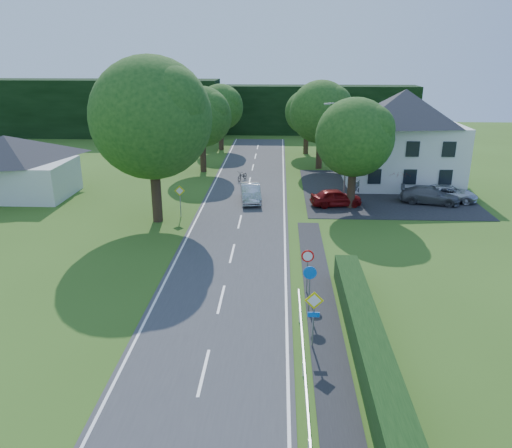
{
  "coord_description": "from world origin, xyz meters",
  "views": [
    {
      "loc": [
        2.79,
        -10.21,
        11.76
      ],
      "look_at": [
        1.49,
        17.56,
        2.11
      ],
      "focal_mm": 35.0,
      "sensor_mm": 36.0,
      "label": 1
    }
  ],
  "objects_px": {
    "parked_car_grey": "(430,195)",
    "motorcycle": "(242,176)",
    "parked_car_silver_b": "(448,193)",
    "parked_car_silver_a": "(375,183)",
    "streetlight": "(345,147)",
    "parked_car_red": "(336,198)",
    "parasol": "(398,182)",
    "moving_car": "(251,193)"
  },
  "relations": [
    {
      "from": "parked_car_red",
      "to": "streetlight",
      "type": "bearing_deg",
      "value": -31.4
    },
    {
      "from": "streetlight",
      "to": "parked_car_silver_a",
      "type": "bearing_deg",
      "value": 41.97
    },
    {
      "from": "motorcycle",
      "to": "parked_car_red",
      "type": "relative_size",
      "value": 0.44
    },
    {
      "from": "moving_car",
      "to": "parked_car_red",
      "type": "bearing_deg",
      "value": -14.6
    },
    {
      "from": "streetlight",
      "to": "moving_car",
      "type": "bearing_deg",
      "value": -174.26
    },
    {
      "from": "parked_car_silver_a",
      "to": "parked_car_silver_b",
      "type": "relative_size",
      "value": 0.97
    },
    {
      "from": "parasol",
      "to": "parked_car_silver_a",
      "type": "bearing_deg",
      "value": 160.93
    },
    {
      "from": "moving_car",
      "to": "parked_car_silver_a",
      "type": "relative_size",
      "value": 0.98
    },
    {
      "from": "parked_car_silver_b",
      "to": "parked_car_silver_a",
      "type": "bearing_deg",
      "value": 76.57
    },
    {
      "from": "moving_car",
      "to": "parked_car_red",
      "type": "distance_m",
      "value": 6.94
    },
    {
      "from": "parked_car_silver_a",
      "to": "parked_car_silver_b",
      "type": "distance_m",
      "value": 6.17
    },
    {
      "from": "parked_car_red",
      "to": "parked_car_grey",
      "type": "relative_size",
      "value": 0.87
    },
    {
      "from": "motorcycle",
      "to": "parked_car_red",
      "type": "bearing_deg",
      "value": -22.09
    },
    {
      "from": "streetlight",
      "to": "parked_car_silver_b",
      "type": "relative_size",
      "value": 1.73
    },
    {
      "from": "parked_car_grey",
      "to": "streetlight",
      "type": "bearing_deg",
      "value": 98.75
    },
    {
      "from": "moving_car",
      "to": "parked_car_grey",
      "type": "bearing_deg",
      "value": -6.08
    },
    {
      "from": "parked_car_silver_a",
      "to": "parasol",
      "type": "xyz_separation_m",
      "value": [
        1.87,
        -0.65,
        0.3
      ]
    },
    {
      "from": "moving_car",
      "to": "parasol",
      "type": "xyz_separation_m",
      "value": [
        12.62,
        2.98,
        0.31
      ]
    },
    {
      "from": "streetlight",
      "to": "parked_car_red",
      "type": "relative_size",
      "value": 1.97
    },
    {
      "from": "parked_car_grey",
      "to": "motorcycle",
      "type": "bearing_deg",
      "value": 80.19
    },
    {
      "from": "streetlight",
      "to": "motorcycle",
      "type": "distance_m",
      "value": 11.46
    },
    {
      "from": "parked_car_silver_a",
      "to": "parked_car_grey",
      "type": "xyz_separation_m",
      "value": [
        3.83,
        -3.46,
        -0.06
      ]
    },
    {
      "from": "parked_car_red",
      "to": "moving_car",
      "type": "bearing_deg",
      "value": 72.52
    },
    {
      "from": "parked_car_silver_b",
      "to": "parasol",
      "type": "height_order",
      "value": "parasol"
    },
    {
      "from": "streetlight",
      "to": "parasol",
      "type": "height_order",
      "value": "streetlight"
    },
    {
      "from": "parked_car_red",
      "to": "parked_car_grey",
      "type": "distance_m",
      "value": 7.78
    },
    {
      "from": "moving_car",
      "to": "parked_car_red",
      "type": "xyz_separation_m",
      "value": [
        6.88,
        -0.95,
        -0.03
      ]
    },
    {
      "from": "parked_car_silver_a",
      "to": "parked_car_grey",
      "type": "distance_m",
      "value": 5.16
    },
    {
      "from": "moving_car",
      "to": "parked_car_silver_a",
      "type": "height_order",
      "value": "parked_car_silver_a"
    },
    {
      "from": "motorcycle",
      "to": "parked_car_grey",
      "type": "bearing_deg",
      "value": -0.97
    },
    {
      "from": "parked_car_red",
      "to": "parked_car_silver_a",
      "type": "height_order",
      "value": "parked_car_silver_a"
    },
    {
      "from": "parked_car_red",
      "to": "parasol",
      "type": "relative_size",
      "value": 1.76
    },
    {
      "from": "streetlight",
      "to": "parked_car_red",
      "type": "distance_m",
      "value": 4.16
    },
    {
      "from": "parked_car_silver_b",
      "to": "parasol",
      "type": "bearing_deg",
      "value": 73.35
    },
    {
      "from": "parked_car_silver_b",
      "to": "motorcycle",
      "type": "bearing_deg",
      "value": 83.39
    },
    {
      "from": "parked_car_silver_a",
      "to": "parked_car_silver_b",
      "type": "bearing_deg",
      "value": -119.85
    },
    {
      "from": "streetlight",
      "to": "parasol",
      "type": "distance_m",
      "value": 6.48
    },
    {
      "from": "motorcycle",
      "to": "parked_car_silver_b",
      "type": "bearing_deg",
      "value": 3.31
    },
    {
      "from": "parked_car_grey",
      "to": "moving_car",
      "type": "bearing_deg",
      "value": 104.24
    },
    {
      "from": "parked_car_red",
      "to": "motorcycle",
      "type": "bearing_deg",
      "value": 35.87
    },
    {
      "from": "parked_car_silver_b",
      "to": "parked_car_grey",
      "type": "bearing_deg",
      "value": 126.41
    },
    {
      "from": "motorcycle",
      "to": "parked_car_red",
      "type": "xyz_separation_m",
      "value": [
        8.08,
        -7.95,
        0.22
      ]
    }
  ]
}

